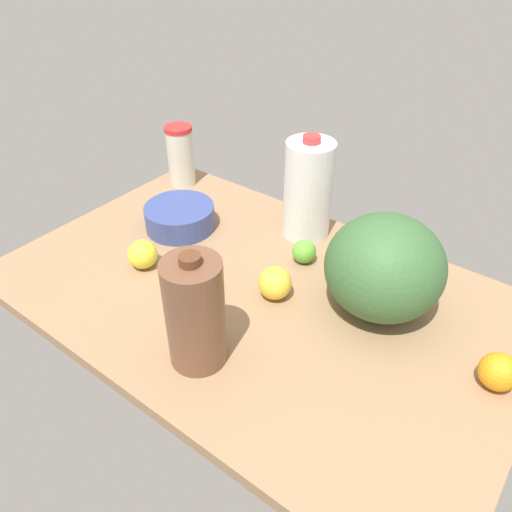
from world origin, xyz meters
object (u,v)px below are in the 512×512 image
object	(u,v)px
orange_far_back	(499,372)
lemon_beside_bowl	(275,283)
tumbler_cup	(181,156)
watermelon	(384,267)
mixing_bowl	(180,217)
lime_loose	(304,251)
lemon_near_front	(142,254)
chocolate_milk_jug	(195,313)
orange_by_jug	(200,276)
milk_jug	(308,190)

from	to	relation	value
orange_far_back	lemon_beside_bowl	size ratio (longest dim) A/B	0.94
tumbler_cup	watermelon	bearing A→B (deg)	-12.15
watermelon	mixing_bowl	world-z (taller)	watermelon
mixing_bowl	lime_loose	xyz separation A→B (cm)	(35.81, 7.42, -0.31)
tumbler_cup	mixing_bowl	bearing A→B (deg)	-47.44
tumbler_cup	watermelon	xyz separation A→B (cm)	(76.01, -16.37, 1.85)
orange_far_back	lemon_near_front	size ratio (longest dim) A/B	0.99
tumbler_cup	lime_loose	size ratio (longest dim) A/B	3.14
watermelon	lemon_beside_bowl	distance (cm)	24.41
chocolate_milk_jug	mixing_bowl	world-z (taller)	chocolate_milk_jug
watermelon	lemon_near_front	world-z (taller)	watermelon
chocolate_milk_jug	lemon_beside_bowl	world-z (taller)	chocolate_milk_jug
tumbler_cup	lemon_beside_bowl	xyz separation A→B (cm)	(55.45, -27.19, -5.63)
mixing_bowl	lime_loose	world-z (taller)	mixing_bowl
watermelon	lemon_beside_bowl	world-z (taller)	watermelon
watermelon	lemon_beside_bowl	xyz separation A→B (cm)	(-20.55, -10.82, -7.49)
orange_far_back	lemon_near_front	xyz separation A→B (cm)	(-80.52, -14.74, 0.03)
orange_far_back	orange_by_jug	distance (cm)	64.42
lime_loose	lemon_beside_bowl	size ratio (longest dim) A/B	0.78
tumbler_cup	lemon_near_front	world-z (taller)	tumbler_cup
lemon_beside_bowl	mixing_bowl	bearing A→B (deg)	168.12
watermelon	orange_by_jug	xyz separation A→B (cm)	(-35.65, -19.45, -7.32)
chocolate_milk_jug	orange_by_jug	distance (cm)	22.24
lime_loose	watermelon	bearing A→B (deg)	-11.43
lemon_near_front	mixing_bowl	bearing A→B (deg)	105.99
tumbler_cup	lemon_beside_bowl	bearing A→B (deg)	-26.12
tumbler_cup	orange_far_back	xyz separation A→B (cm)	(103.46, -22.91, -5.86)
watermelon	chocolate_milk_jug	size ratio (longest dim) A/B	1.01
tumbler_cup	orange_far_back	distance (cm)	106.13
orange_by_jug	lemon_beside_bowl	bearing A→B (deg)	29.76
orange_far_back	orange_by_jug	bearing A→B (deg)	-168.44
mixing_bowl	orange_by_jug	world-z (taller)	orange_by_jug
milk_jug	orange_far_back	bearing A→B (deg)	-21.69
lemon_beside_bowl	lemon_near_front	bearing A→B (deg)	-162.16
milk_jug	orange_far_back	xyz separation A→B (cm)	(56.87, -22.62, -9.55)
mixing_bowl	lemon_near_front	size ratio (longest dim) A/B	2.59
lemon_near_front	chocolate_milk_jug	bearing A→B (deg)	-23.86
orange_far_back	lemon_beside_bowl	distance (cm)	48.20
watermelon	lime_loose	world-z (taller)	watermelon
tumbler_cup	lemon_near_front	distance (cm)	44.48
mixing_bowl	orange_far_back	xyz separation A→B (cm)	(85.80, -3.68, 0.33)
lemon_beside_bowl	lemon_near_front	distance (cm)	34.15
chocolate_milk_jug	orange_by_jug	bearing A→B (deg)	131.40
watermelon	orange_far_back	bearing A→B (deg)	-13.41
chocolate_milk_jug	lemon_near_front	distance (cm)	35.06
tumbler_cup	orange_by_jug	world-z (taller)	tumbler_cup
mixing_bowl	orange_far_back	world-z (taller)	orange_far_back
chocolate_milk_jug	lemon_beside_bowl	distance (cm)	25.56
orange_far_back	watermelon	bearing A→B (deg)	166.59
mixing_bowl	lime_loose	distance (cm)	36.57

